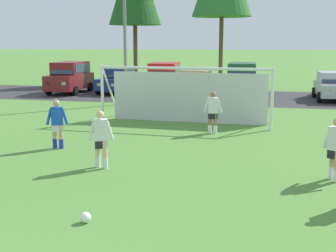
# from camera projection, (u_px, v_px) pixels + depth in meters

# --- Properties ---
(ground_plane) EXTENTS (400.00, 400.00, 0.00)m
(ground_plane) POSITION_uv_depth(u_px,v_px,m) (189.00, 126.00, 19.05)
(ground_plane) COLOR #518438
(parking_lot_strip) EXTENTS (52.00, 8.40, 0.01)m
(parking_lot_strip) POSITION_uv_depth(u_px,v_px,m) (218.00, 97.00, 29.23)
(parking_lot_strip) COLOR #333335
(parking_lot_strip) RESTS_ON ground
(soccer_ball) EXTENTS (0.22, 0.22, 0.22)m
(soccer_ball) POSITION_uv_depth(u_px,v_px,m) (86.00, 217.00, 8.82)
(soccer_ball) COLOR white
(soccer_ball) RESTS_ON ground
(soccer_goal) EXTENTS (7.49, 2.23, 2.57)m
(soccer_goal) POSITION_uv_depth(u_px,v_px,m) (187.00, 94.00, 19.58)
(soccer_goal) COLOR white
(soccer_goal) RESTS_ON ground
(player_striker_near) EXTENTS (0.72, 0.40, 1.64)m
(player_striker_near) POSITION_uv_depth(u_px,v_px,m) (57.00, 124.00, 14.90)
(player_striker_near) COLOR tan
(player_striker_near) RESTS_ON ground
(player_midfield_center) EXTENTS (0.75, 0.35, 1.64)m
(player_midfield_center) POSITION_uv_depth(u_px,v_px,m) (213.00, 112.00, 17.39)
(player_midfield_center) COLOR #936B4C
(player_midfield_center) RESTS_ON ground
(player_winger_left) EXTENTS (0.64, 0.51, 1.64)m
(player_winger_left) POSITION_uv_depth(u_px,v_px,m) (336.00, 149.00, 11.42)
(player_winger_left) COLOR tan
(player_winger_left) RESTS_ON ground
(player_winger_right) EXTENTS (0.73, 0.38, 1.64)m
(player_winger_right) POSITION_uv_depth(u_px,v_px,m) (101.00, 140.00, 12.56)
(player_winger_right) COLOR beige
(player_winger_right) RESTS_ON ground
(parked_car_slot_far_left) EXTENTS (2.26, 4.67, 2.16)m
(parked_car_slot_far_left) POSITION_uv_depth(u_px,v_px,m) (70.00, 77.00, 31.27)
(parked_car_slot_far_left) COLOR maroon
(parked_car_slot_far_left) RESTS_ON ground
(parked_car_slot_left) EXTENTS (2.24, 4.31, 1.72)m
(parked_car_slot_left) POSITION_uv_depth(u_px,v_px,m) (118.00, 80.00, 31.39)
(parked_car_slot_left) COLOR navy
(parked_car_slot_left) RESTS_ON ground
(parked_car_slot_center_left) EXTENTS (2.38, 4.72, 2.16)m
(parked_car_slot_center_left) POSITION_uv_depth(u_px,v_px,m) (164.00, 79.00, 29.96)
(parked_car_slot_center_left) COLOR red
(parked_car_slot_center_left) RESTS_ON ground
(parked_car_slot_center) EXTENTS (2.26, 4.31, 1.72)m
(parked_car_slot_center) POSITION_uv_depth(u_px,v_px,m) (196.00, 83.00, 29.66)
(parked_car_slot_center) COLOR tan
(parked_car_slot_center) RESTS_ON ground
(parked_car_slot_center_right) EXTENTS (2.22, 4.64, 2.16)m
(parked_car_slot_center_right) POSITION_uv_depth(u_px,v_px,m) (242.00, 79.00, 29.64)
(parked_car_slot_center_right) COLOR #194C2D
(parked_car_slot_center_right) RESTS_ON ground
(parked_car_slot_right) EXTENTS (2.13, 4.25, 1.72)m
(parked_car_slot_right) POSITION_uv_depth(u_px,v_px,m) (333.00, 86.00, 27.39)
(parked_car_slot_right) COLOR #B2B2BC
(parked_car_slot_right) RESTS_ON ground
(street_lamp) EXTENTS (2.00, 0.32, 8.36)m
(street_lamp) POSITION_uv_depth(u_px,v_px,m) (128.00, 27.00, 24.94)
(street_lamp) COLOR slate
(street_lamp) RESTS_ON ground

